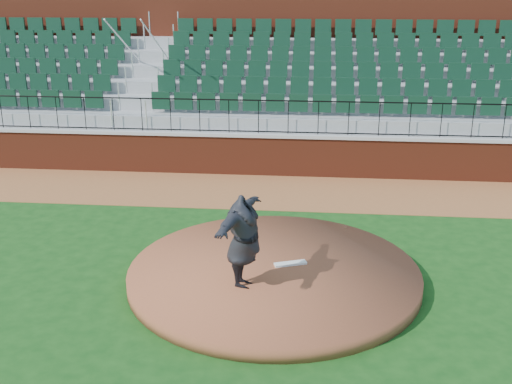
# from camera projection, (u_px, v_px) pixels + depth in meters

# --- Properties ---
(ground) EXTENTS (90.00, 90.00, 0.00)m
(ground) POSITION_uv_depth(u_px,v_px,m) (249.00, 277.00, 12.38)
(ground) COLOR #134112
(ground) RESTS_ON ground
(warning_track) EXTENTS (34.00, 3.20, 0.01)m
(warning_track) POSITION_uv_depth(u_px,v_px,m) (269.00, 191.00, 17.46)
(warning_track) COLOR brown
(warning_track) RESTS_ON ground
(field_wall) EXTENTS (34.00, 0.35, 1.20)m
(field_wall) POSITION_uv_depth(u_px,v_px,m) (273.00, 156.00, 18.78)
(field_wall) COLOR maroon
(field_wall) RESTS_ON ground
(wall_cap) EXTENTS (34.00, 0.45, 0.10)m
(wall_cap) POSITION_uv_depth(u_px,v_px,m) (273.00, 135.00, 18.57)
(wall_cap) COLOR #B7B7B7
(wall_cap) RESTS_ON field_wall
(wall_railing) EXTENTS (34.00, 0.05, 1.00)m
(wall_railing) POSITION_uv_depth(u_px,v_px,m) (273.00, 117.00, 18.39)
(wall_railing) COLOR black
(wall_railing) RESTS_ON wall_cap
(seating_stands) EXTENTS (34.00, 5.10, 4.60)m
(seating_stands) POSITION_uv_depth(u_px,v_px,m) (279.00, 86.00, 20.79)
(seating_stands) COLOR gray
(seating_stands) RESTS_ON ground
(concourse_wall) EXTENTS (34.00, 0.50, 5.50)m
(concourse_wall) POSITION_uv_depth(u_px,v_px,m) (283.00, 62.00, 23.28)
(concourse_wall) COLOR maroon
(concourse_wall) RESTS_ON ground
(pitchers_mound) EXTENTS (5.78, 5.78, 0.25)m
(pitchers_mound) POSITION_uv_depth(u_px,v_px,m) (274.00, 274.00, 12.23)
(pitchers_mound) COLOR brown
(pitchers_mound) RESTS_ON ground
(pitching_rubber) EXTENTS (0.67, 0.38, 0.04)m
(pitching_rubber) POSITION_uv_depth(u_px,v_px,m) (290.00, 264.00, 12.34)
(pitching_rubber) COLOR white
(pitching_rubber) RESTS_ON pitchers_mound
(pitcher) EXTENTS (1.03, 2.28, 1.79)m
(pitcher) POSITION_uv_depth(u_px,v_px,m) (243.00, 241.00, 11.21)
(pitcher) COLOR black
(pitcher) RESTS_ON pitchers_mound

